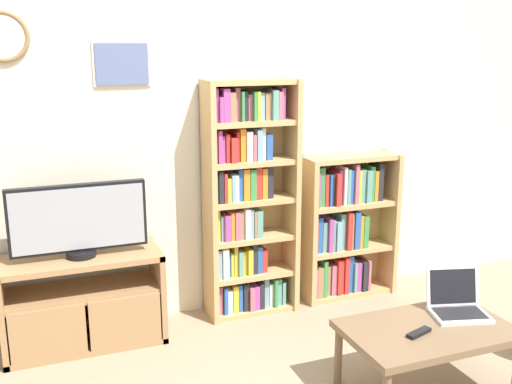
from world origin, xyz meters
The scene contains 8 objects.
wall_back centered at (-0.01, 1.64, 1.30)m, with size 6.96×0.09×2.60m.
tv_stand centered at (-1.05, 1.37, 0.30)m, with size 0.98×0.41×0.59m.
television centered at (-1.05, 1.37, 0.82)m, with size 0.81×0.18×0.46m.
bookshelf_tall centered at (0.07, 1.47, 0.82)m, with size 0.63×0.27×1.64m.
bookshelf_short centered at (0.85, 1.48, 0.53)m, with size 0.72×0.25×1.07m.
coffee_table centered at (0.63, 0.15, 0.34)m, with size 0.90×0.56×0.38m.
laptop centered at (0.89, 0.25, 0.44)m, with size 0.36×0.34×0.25m.
remote_near_laptop centered at (0.53, 0.11, 0.39)m, with size 0.17×0.09×0.02m.
Camera 1 is at (-1.29, -2.25, 1.86)m, focal length 42.00 mm.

